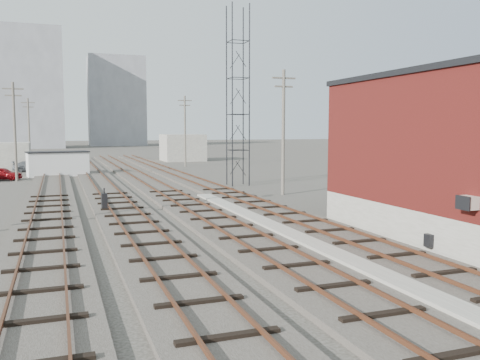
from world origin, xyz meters
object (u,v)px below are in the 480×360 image
site_trailer (58,164)px  switch_stand (104,202)px  car_red (2,174)px  car_grey (32,166)px

site_trailer → switch_stand: bearing=-93.4°
car_red → car_grey: size_ratio=0.86×
site_trailer → car_grey: size_ratio=1.52×
switch_stand → site_trailer: (-2.43, 25.48, 0.65)m
switch_stand → car_grey: size_ratio=0.32×
switch_stand → car_grey: switch_stand is taller
switch_stand → car_grey: (-5.19, 32.26, -0.03)m
switch_stand → site_trailer: 25.60m
car_red → car_grey: car_red is taller
site_trailer → car_red: site_trailer is taller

